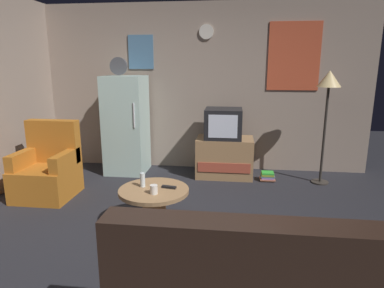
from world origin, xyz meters
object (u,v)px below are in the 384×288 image
object	(u,v)px
fridge	(126,125)
crt_tv	(223,123)
tv_stand	(225,157)
armchair	(48,170)
standing_lamp	(329,88)
wine_glass	(143,180)
remote_control	(169,187)
mug_ceramic_white	(154,189)
book_stack	(267,176)
coffee_table	(154,208)

from	to	relation	value
fridge	crt_tv	distance (m)	1.50
tv_stand	armchair	bearing A→B (deg)	-154.58
standing_lamp	wine_glass	size ratio (longest dim) A/B	10.60
remote_control	armchair	world-z (taller)	armchair
mug_ceramic_white	book_stack	bearing A→B (deg)	53.94
mug_ceramic_white	tv_stand	bearing A→B (deg)	71.42
wine_glass	armchair	distance (m)	1.59
armchair	tv_stand	bearing A→B (deg)	25.42
crt_tv	remote_control	size ratio (longest dim) A/B	3.60
wine_glass	tv_stand	bearing A→B (deg)	65.17
fridge	book_stack	xyz separation A→B (m)	(2.17, -0.18, -0.69)
crt_tv	remote_control	distance (m)	1.84
crt_tv	wine_glass	bearing A→B (deg)	-114.06
standing_lamp	remote_control	size ratio (longest dim) A/B	10.60
standing_lamp	armchair	size ratio (longest dim) A/B	1.66
fridge	mug_ceramic_white	world-z (taller)	fridge
standing_lamp	armchair	xyz separation A→B (m)	(-3.62, -0.92, -1.02)
book_stack	standing_lamp	bearing A→B (deg)	0.53
wine_glass	remote_control	distance (m)	0.28
fridge	mug_ceramic_white	bearing A→B (deg)	-65.31
coffee_table	wine_glass	size ratio (longest dim) A/B	4.80
fridge	coffee_table	bearing A→B (deg)	-64.62
standing_lamp	armchair	distance (m)	3.87
crt_tv	remote_control	bearing A→B (deg)	-105.91
fridge	tv_stand	distance (m)	1.60
armchair	book_stack	distance (m)	3.03
wine_glass	book_stack	xyz separation A→B (m)	(1.44, 1.58, -0.44)
remote_control	armchair	xyz separation A→B (m)	(-1.72, 0.67, -0.10)
wine_glass	crt_tv	bearing A→B (deg)	65.94
crt_tv	armchair	distance (m)	2.50
coffee_table	fridge	bearing A→B (deg)	115.38
coffee_table	armchair	world-z (taller)	armchair
tv_stand	coffee_table	xyz separation A→B (m)	(-0.67, -1.77, -0.08)
coffee_table	wine_glass	world-z (taller)	wine_glass
coffee_table	standing_lamp	bearing A→B (deg)	38.47
crt_tv	coffee_table	size ratio (longest dim) A/B	0.75
crt_tv	mug_ceramic_white	xyz separation A→B (m)	(-0.61, -1.90, -0.34)
crt_tv	mug_ceramic_white	size ratio (longest dim) A/B	6.00
standing_lamp	book_stack	bearing A→B (deg)	-179.47
remote_control	standing_lamp	bearing A→B (deg)	49.92
tv_stand	remote_control	distance (m)	1.81
fridge	tv_stand	bearing A→B (deg)	-1.37
wine_glass	remote_control	xyz separation A→B (m)	(0.28, -0.01, -0.06)
fridge	wine_glass	distance (m)	1.92
tv_stand	book_stack	xyz separation A→B (m)	(0.64, -0.15, -0.23)
crt_tv	book_stack	xyz separation A→B (m)	(0.67, -0.15, -0.75)
tv_stand	standing_lamp	size ratio (longest dim) A/B	0.53
mug_ceramic_white	book_stack	distance (m)	2.21
wine_glass	mug_ceramic_white	bearing A→B (deg)	-47.86
fridge	coffee_table	distance (m)	2.07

